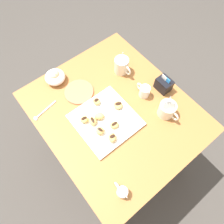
{
  "coord_description": "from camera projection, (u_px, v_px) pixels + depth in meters",
  "views": [
    {
      "loc": [
        0.42,
        -0.36,
        1.8
      ],
      "look_at": [
        0.01,
        -0.02,
        0.76
      ],
      "focal_mm": 33.44,
      "sensor_mm": 36.0,
      "label": 1
    }
  ],
  "objects": [
    {
      "name": "beignet_0",
      "position": [
        100.0,
        131.0,
        1.1
      ],
      "size": [
        0.06,
        0.06,
        0.04
      ],
      "primitive_type": "ellipsoid",
      "rotation": [
        0.0,
        0.0,
        3.98
      ],
      "color": "#E5B260",
      "rests_on": "pastry_plate_square"
    },
    {
      "name": "ice_cream_bowl",
      "position": [
        55.0,
        77.0,
        1.26
      ],
      "size": [
        0.12,
        0.12,
        0.09
      ],
      "color": "white",
      "rests_on": "dining_table"
    },
    {
      "name": "beignet_5",
      "position": [
        114.0,
        125.0,
        1.12
      ],
      "size": [
        0.06,
        0.06,
        0.03
      ],
      "primitive_type": "ellipsoid",
      "rotation": [
        0.0,
        0.0,
        4.23
      ],
      "color": "#E5B260",
      "rests_on": "pastry_plate_square"
    },
    {
      "name": "coffee_mug_cream_right",
      "position": [
        167.0,
        109.0,
        1.14
      ],
      "size": [
        0.13,
        0.09,
        0.14
      ],
      "color": "silver",
      "rests_on": "dining_table"
    },
    {
      "name": "beignet_2",
      "position": [
        93.0,
        121.0,
        1.13
      ],
      "size": [
        0.06,
        0.06,
        0.03
      ],
      "primitive_type": "ellipsoid",
      "rotation": [
        0.0,
        0.0,
        6.0
      ],
      "color": "#E5B260",
      "rests_on": "pastry_plate_square"
    },
    {
      "name": "ground_plane",
      "position": [
        114.0,
        149.0,
        1.85
      ],
      "size": [
        8.0,
        8.0,
        0.0
      ],
      "primitive_type": "plane",
      "color": "#423D38"
    },
    {
      "name": "chocolate_drizzle_0",
      "position": [
        100.0,
        129.0,
        1.08
      ],
      "size": [
        0.04,
        0.03,
        0.0
      ],
      "primitive_type": "ellipsoid",
      "rotation": [
        0.0,
        0.0,
        3.49
      ],
      "color": "black",
      "rests_on": "beignet_0"
    },
    {
      "name": "sugar_caddy",
      "position": [
        164.0,
        84.0,
        1.23
      ],
      "size": [
        0.09,
        0.07,
        0.11
      ],
      "color": "black",
      "rests_on": "dining_table"
    },
    {
      "name": "chocolate_drizzle_7",
      "position": [
        84.0,
        118.0,
        1.12
      ],
      "size": [
        0.02,
        0.03,
        0.0
      ],
      "primitive_type": "ellipsoid",
      "rotation": [
        0.0,
        0.0,
        4.52
      ],
      "color": "black",
      "rests_on": "beignet_7"
    },
    {
      "name": "beignet_6",
      "position": [
        119.0,
        106.0,
        1.17
      ],
      "size": [
        0.06,
        0.05,
        0.03
      ],
      "primitive_type": "ellipsoid",
      "rotation": [
        0.0,
        0.0,
        1.58
      ],
      "color": "#E5B260",
      "rests_on": "pastry_plate_square"
    },
    {
      "name": "chocolate_drizzle_1",
      "position": [
        96.0,
        100.0,
        1.17
      ],
      "size": [
        0.02,
        0.03,
        0.0
      ],
      "primitive_type": "ellipsoid",
      "rotation": [
        0.0,
        0.0,
        1.6
      ],
      "color": "black",
      "rests_on": "beignet_1"
    },
    {
      "name": "chocolate_sauce_pitcher",
      "position": [
        122.0,
        192.0,
        0.97
      ],
      "size": [
        0.09,
        0.05,
        0.06
      ],
      "color": "white",
      "rests_on": "dining_table"
    },
    {
      "name": "coffee_mug_cream_left",
      "position": [
        122.0,
        65.0,
        1.28
      ],
      "size": [
        0.13,
        0.09,
        0.15
      ],
      "color": "silver",
      "rests_on": "dining_table"
    },
    {
      "name": "chocolate_drizzle_6",
      "position": [
        119.0,
        104.0,
        1.16
      ],
      "size": [
        0.03,
        0.04,
        0.0
      ],
      "primitive_type": "ellipsoid",
      "rotation": [
        0.0,
        0.0,
        1.15
      ],
      "color": "black",
      "rests_on": "beignet_6"
    },
    {
      "name": "pastry_plate_square",
      "position": [
        106.0,
        120.0,
        1.16
      ],
      "size": [
        0.32,
        0.32,
        0.02
      ],
      "primitive_type": "cube",
      "color": "white",
      "rests_on": "dining_table"
    },
    {
      "name": "beignet_7",
      "position": [
        84.0,
        120.0,
        1.13
      ],
      "size": [
        0.04,
        0.05,
        0.03
      ],
      "primitive_type": "ellipsoid",
      "rotation": [
        0.0,
        0.0,
        4.73
      ],
      "color": "#E5B260",
      "rests_on": "pastry_plate_square"
    },
    {
      "name": "beignet_1",
      "position": [
        97.0,
        101.0,
        1.19
      ],
      "size": [
        0.05,
        0.04,
        0.03
      ],
      "primitive_type": "ellipsoid",
      "rotation": [
        0.0,
        0.0,
        1.64
      ],
      "color": "#E5B260",
      "rests_on": "pastry_plate_square"
    },
    {
      "name": "beignet_4",
      "position": [
        112.0,
        138.0,
        1.08
      ],
      "size": [
        0.07,
        0.06,
        0.04
      ],
      "primitive_type": "ellipsoid",
      "rotation": [
        0.0,
        0.0,
        1.03
      ],
      "color": "#E5B260",
      "rests_on": "pastry_plate_square"
    },
    {
      "name": "chocolate_drizzle_2",
      "position": [
        92.0,
        120.0,
        1.11
      ],
      "size": [
        0.04,
        0.02,
        0.0
      ],
      "primitive_type": "ellipsoid",
      "rotation": [
        0.0,
        0.0,
        6.0
      ],
      "color": "black",
      "rests_on": "beignet_2"
    },
    {
      "name": "saucer_coral_left",
      "position": [
        79.0,
        92.0,
        1.25
      ],
      "size": [
        0.17,
        0.17,
        0.01
      ],
      "primitive_type": "cylinder",
      "color": "#E5704C",
      "rests_on": "dining_table"
    },
    {
      "name": "cream_pitcher_white",
      "position": [
        144.0,
        91.0,
        1.21
      ],
      "size": [
        0.1,
        0.06,
        0.07
      ],
      "color": "white",
      "rests_on": "dining_table"
    },
    {
      "name": "dining_table",
      "position": [
        114.0,
        121.0,
        1.32
      ],
      "size": [
        0.95,
        0.81,
        0.74
      ],
      "color": "#A36633",
      "rests_on": "ground_plane"
    },
    {
      "name": "beignet_3",
      "position": [
        99.0,
        116.0,
        1.14
      ],
      "size": [
        0.07,
        0.07,
        0.04
      ],
      "primitive_type": "ellipsoid",
      "rotation": [
        0.0,
        0.0,
        4.1
      ],
      "color": "#E5B260",
      "rests_on": "pastry_plate_square"
    },
    {
      "name": "chocolate_drizzle_5",
      "position": [
        114.0,
        124.0,
        1.11
      ],
      "size": [
        0.02,
        0.04,
        0.0
      ],
      "primitive_type": "ellipsoid",
      "rotation": [
        0.0,
        0.0,
        4.64
      ],
      "color": "black",
      "rests_on": "beignet_5"
    },
    {
      "name": "loose_spoon_near_saucer",
      "position": [
        42.0,
        113.0,
        1.19
      ],
      "size": [
        0.04,
        0.16,
        0.01
      ],
      "color": "silver",
      "rests_on": "dining_table"
    },
    {
      "name": "chocolate_drizzle_4",
      "position": [
        112.0,
        136.0,
        1.07
      ],
      "size": [
        0.02,
        0.03,
        0.0
      ],
      "primitive_type": "ellipsoid",
      "rotation": [
        0.0,
        0.0,
        1.41
      ],
      "color": "black",
      "rests_on": "beignet_4"
    }
  ]
}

